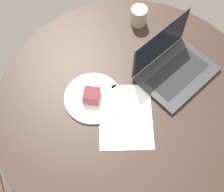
% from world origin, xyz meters
% --- Properties ---
extents(ground_plane, '(12.00, 12.00, 0.00)m').
position_xyz_m(ground_plane, '(0.00, 0.00, 0.00)').
color(ground_plane, '#4C4742').
extents(dining_table, '(1.22, 1.22, 0.76)m').
position_xyz_m(dining_table, '(0.00, 0.00, 0.61)').
color(dining_table, black).
rests_on(dining_table, ground_plane).
extents(paper_document, '(0.37, 0.32, 0.00)m').
position_xyz_m(paper_document, '(-0.08, -0.00, 0.76)').
color(paper_document, white).
rests_on(paper_document, dining_table).
extents(plate, '(0.25, 0.25, 0.01)m').
position_xyz_m(plate, '(-0.04, 0.17, 0.76)').
color(plate, white).
rests_on(plate, dining_table).
extents(cake_slice, '(0.08, 0.08, 0.05)m').
position_xyz_m(cake_slice, '(-0.05, 0.17, 0.79)').
color(cake_slice, '#B74C51').
rests_on(cake_slice, plate).
extents(fork, '(0.15, 0.11, 0.00)m').
position_xyz_m(fork, '(-0.00, 0.13, 0.77)').
color(fork, silver).
rests_on(fork, plate).
extents(coffee_glass, '(0.08, 0.08, 0.09)m').
position_xyz_m(coffee_glass, '(0.44, 0.11, 0.80)').
color(coffee_glass, '#C6AD89').
rests_on(coffee_glass, dining_table).
extents(laptop, '(0.42, 0.38, 0.22)m').
position_xyz_m(laptop, '(0.22, -0.13, 0.79)').
color(laptop, '#2D2D2D').
rests_on(laptop, dining_table).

